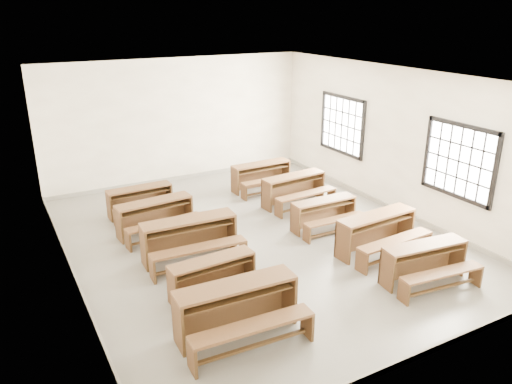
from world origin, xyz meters
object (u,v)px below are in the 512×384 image
desk_set_4 (141,199)px  desk_set_9 (262,174)px  desk_set_0 (238,306)px  desk_set_8 (295,188)px  desk_set_5 (425,260)px  desk_set_1 (214,275)px  desk_set_2 (190,236)px  desk_set_3 (156,215)px  desk_set_7 (325,212)px  desk_set_6 (378,230)px

desk_set_4 → desk_set_9: size_ratio=0.93×
desk_set_0 → desk_set_8: desk_set_0 is taller
desk_set_5 → desk_set_8: bearing=96.3°
desk_set_0 → desk_set_9: desk_set_0 is taller
desk_set_1 → desk_set_5: (3.29, -1.29, 0.02)m
desk_set_2 → desk_set_3: (-0.20, 1.39, -0.05)m
desk_set_7 → desk_set_8: size_ratio=0.87×
desk_set_0 → desk_set_9: (3.25, 5.08, -0.05)m
desk_set_4 → desk_set_9: desk_set_9 is taller
desk_set_0 → desk_set_5: bearing=-0.8°
desk_set_3 → desk_set_0: bearing=-96.0°
desk_set_1 → desk_set_8: 4.29m
desk_set_2 → desk_set_8: 3.44m
desk_set_1 → desk_set_3: bearing=88.0°
desk_set_3 → desk_set_6: bearing=-44.6°
desk_set_1 → desk_set_2: 1.37m
desk_set_5 → desk_set_2: bearing=146.4°
desk_set_1 → desk_set_5: 3.54m
desk_set_0 → desk_set_8: bearing=50.8°
desk_set_8 → desk_set_7: bearing=-102.4°
desk_set_8 → desk_set_3: bearing=175.4°
desk_set_9 → desk_set_1: bearing=-129.2°
desk_set_3 → desk_set_6: desk_set_6 is taller
desk_set_6 → desk_set_8: (-0.04, 2.80, -0.02)m
desk_set_0 → desk_set_4: bearing=91.8°
desk_set_0 → desk_set_6: 3.61m
desk_set_2 → desk_set_4: desk_set_2 is taller
desk_set_2 → desk_set_8: (3.16, 1.38, -0.04)m
desk_set_7 → desk_set_9: desk_set_9 is taller
desk_set_1 → desk_set_6: bearing=-4.2°
desk_set_1 → desk_set_3: 2.74m
desk_set_2 → desk_set_1: bearing=-93.4°
desk_set_4 → desk_set_9: 3.18m
desk_set_0 → desk_set_1: desk_set_0 is taller
desk_set_0 → desk_set_6: desk_set_0 is taller
desk_set_3 → desk_set_4: size_ratio=1.13×
desk_set_3 → desk_set_4: desk_set_3 is taller
desk_set_0 → desk_set_7: 3.99m
desk_set_6 → desk_set_4: bearing=127.6°
desk_set_2 → desk_set_7: bearing=1.1°
desk_set_2 → desk_set_9: size_ratio=1.14×
desk_set_1 → desk_set_2: bearing=80.8°
desk_set_8 → desk_set_0: bearing=-136.3°
desk_set_9 → desk_set_3: bearing=-159.7°
desk_set_2 → desk_set_6: size_ratio=1.04×
desk_set_8 → desk_set_5: bearing=-94.6°
desk_set_3 → desk_set_7: (3.15, -1.47, -0.04)m
desk_set_4 → desk_set_8: size_ratio=0.88×
desk_set_5 → desk_set_6: (0.05, 1.23, 0.04)m
desk_set_1 → desk_set_6: (3.34, -0.06, 0.06)m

